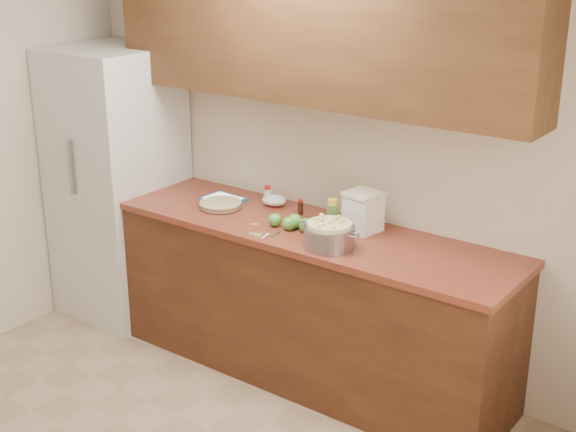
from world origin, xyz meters
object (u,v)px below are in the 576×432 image
Objects in this scene: pie at (221,205)px; tablet at (223,199)px; colander at (329,235)px; flour_canister at (363,211)px.

pie reaches higher than tablet.
pie is at bearing 171.35° from colander.
tablet is (-0.96, -0.06, -0.11)m from flour_canister.
tablet is (-0.95, 0.25, -0.06)m from colander.
flour_canister reaches higher than tablet.
colander is at bearing -8.65° from pie.
colander is 0.32m from flour_canister.
colander is 1.62× the size of flour_canister.
flour_canister reaches higher than colander.
colander is at bearing -11.50° from tablet.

